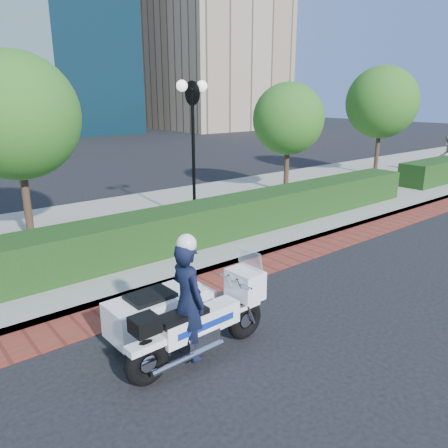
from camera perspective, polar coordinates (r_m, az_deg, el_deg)
ground at (r=9.42m, az=9.89°, el=-8.54°), size 120.00×120.00×0.00m
brick_strip at (r=10.37m, az=3.63°, el=-5.89°), size 60.00×1.00×0.01m
sidewalk at (r=13.79m, az=-9.15°, el=-0.04°), size 60.00×8.00×0.15m
hedge_main at (r=11.69m, az=-3.31°, el=0.07°), size 18.00×1.20×1.00m
lamppost at (r=13.13m, az=-4.07°, el=12.13°), size 1.02×0.70×4.21m
tree_b at (r=12.39m, az=-25.57°, el=12.56°), size 3.20×3.20×4.89m
tree_c at (r=17.75m, az=8.41°, el=13.41°), size 2.80×2.80×4.30m
tree_d at (r=22.94m, az=19.92°, el=14.70°), size 3.40×3.40×5.16m
tower_right at (r=56.46m, az=-0.83°, el=26.74°), size 14.00×12.00×28.00m
police_motorcycle at (r=6.97m, az=-5.79°, el=-11.24°), size 2.58×1.81×2.09m
pedestrian at (r=24.23m, az=27.09°, el=7.98°), size 1.08×0.93×1.92m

